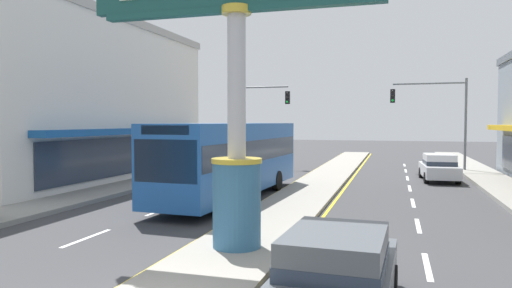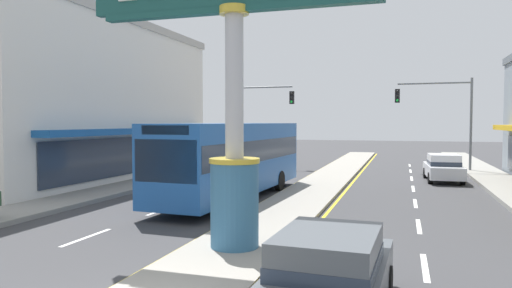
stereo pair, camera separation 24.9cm
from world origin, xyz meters
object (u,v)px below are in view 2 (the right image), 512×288
(district_sign, at_px, (234,85))
(traffic_light_right_side, at_px, (442,108))
(traffic_light_left_side, at_px, (255,110))
(sedan_far_right_lane, at_px, (443,167))
(storefront_left, at_px, (67,101))
(bus_near_left_lane, at_px, (234,156))
(sedan_near_right_lane, at_px, (329,275))

(district_sign, relative_size, traffic_light_right_side, 1.28)
(traffic_light_left_side, xyz_separation_m, sedan_far_right_lane, (12.75, -5.31, -3.46))
(traffic_light_left_side, distance_m, sedan_far_right_lane, 14.23)
(district_sign, bearing_deg, storefront_left, 141.28)
(traffic_light_right_side, relative_size, sedan_far_right_lane, 1.42)
(sedan_far_right_lane, relative_size, bus_near_left_lane, 0.39)
(storefront_left, relative_size, sedan_far_right_lane, 4.26)
(traffic_light_left_side, relative_size, traffic_light_right_side, 1.00)
(sedan_far_right_lane, bearing_deg, traffic_light_right_side, 86.93)
(sedan_near_right_lane, height_order, sedan_far_right_lane, same)
(traffic_light_left_side, height_order, traffic_light_right_side, same)
(district_sign, relative_size, sedan_far_right_lane, 1.81)
(traffic_light_left_side, xyz_separation_m, traffic_light_right_side, (13.03, -0.04, 0.00))
(storefront_left, distance_m, sedan_far_right_lane, 21.96)
(traffic_light_right_side, distance_m, sedan_near_right_lane, 26.05)
(traffic_light_left_side, distance_m, bus_near_left_lane, 14.92)
(district_sign, distance_m, traffic_light_left_side, 23.12)
(bus_near_left_lane, bearing_deg, sedan_near_right_lane, -62.66)
(traffic_light_left_side, bearing_deg, district_sign, -73.63)
(traffic_light_right_side, xyz_separation_m, bus_near_left_lane, (-9.44, -14.24, -2.38))
(traffic_light_right_side, height_order, sedan_near_right_lane, traffic_light_right_side)
(sedan_far_right_lane, bearing_deg, bus_near_left_lane, -135.59)
(traffic_light_right_side, bearing_deg, traffic_light_left_side, 179.81)
(district_sign, xyz_separation_m, traffic_light_right_side, (6.51, 22.13, 0.01))
(district_sign, distance_m, storefront_left, 19.00)
(traffic_light_left_side, height_order, sedan_far_right_lane, traffic_light_left_side)
(sedan_near_right_lane, bearing_deg, sedan_far_right_lane, 80.75)
(bus_near_left_lane, bearing_deg, district_sign, -69.63)
(traffic_light_left_side, bearing_deg, bus_near_left_lane, -75.92)
(storefront_left, distance_m, traffic_light_left_side, 13.23)
(district_sign, bearing_deg, traffic_light_right_side, 73.60)
(district_sign, height_order, sedan_near_right_lane, district_sign)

